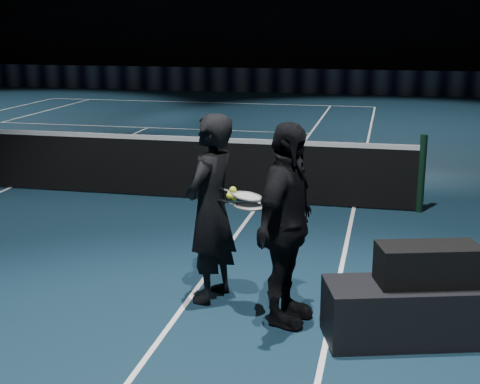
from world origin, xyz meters
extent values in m
plane|color=#0D222F|center=(0.00, 0.00, 0.00)|extent=(36.00, 36.00, 0.00)
cylinder|color=black|center=(6.40, 0.00, 0.55)|extent=(0.10, 0.10, 1.10)
cube|color=black|center=(0.00, 0.00, 0.45)|extent=(12.80, 0.02, 0.86)
cube|color=white|center=(0.00, 0.00, 0.92)|extent=(12.80, 0.03, 0.07)
cube|color=black|center=(0.00, 15.50, 0.45)|extent=(22.00, 0.15, 0.90)
cube|color=black|center=(6.29, -4.00, 0.25)|extent=(1.76, 1.01, 0.50)
cube|color=black|center=(6.29, -4.00, 0.67)|extent=(0.90, 0.58, 0.33)
cube|color=white|center=(6.29, -4.18, 0.67)|extent=(0.37, 0.11, 0.11)
imported|color=black|center=(4.31, -3.57, 0.90)|extent=(0.58, 0.74, 1.80)
imported|color=black|center=(5.09, -3.93, 0.90)|extent=(0.67, 1.13, 1.80)
camera|label=1|loc=(5.89, -9.41, 2.62)|focal=50.00mm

